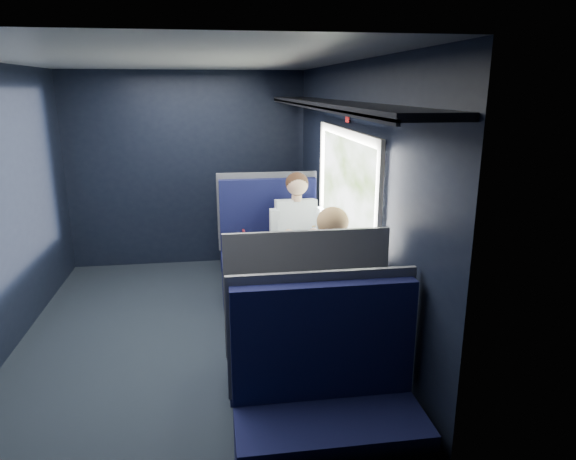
{
  "coord_description": "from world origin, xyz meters",
  "views": [
    {
      "loc": [
        0.29,
        -4.09,
        2.1
      ],
      "look_at": [
        0.9,
        0.0,
        0.95
      ],
      "focal_mm": 32.0,
      "sensor_mm": 36.0,
      "label": 1
    }
  ],
  "objects": [
    {
      "name": "woman",
      "position": [
        1.1,
        -0.71,
        0.73
      ],
      "size": [
        0.53,
        0.56,
        1.32
      ],
      "color": "black",
      "rests_on": "ground"
    },
    {
      "name": "cup",
      "position": [
        1.23,
        0.32,
        0.79
      ],
      "size": [
        0.07,
        0.07,
        0.09
      ],
      "primitive_type": "cylinder",
      "color": "white",
      "rests_on": "table"
    },
    {
      "name": "seat_row_back",
      "position": [
        0.85,
        -1.8,
        0.41
      ],
      "size": [
        1.04,
        0.51,
        1.16
      ],
      "color": "#0B0D34",
      "rests_on": "ground"
    },
    {
      "name": "bottle_small",
      "position": [
        1.25,
        0.35,
        0.85
      ],
      "size": [
        0.07,
        0.07,
        0.24
      ],
      "color": "silver",
      "rests_on": "table"
    },
    {
      "name": "seat_bay_far",
      "position": [
        0.85,
        -0.87,
        0.41
      ],
      "size": [
        1.04,
        0.62,
        1.26
      ],
      "color": "#0B0D34",
      "rests_on": "ground"
    },
    {
      "name": "table",
      "position": [
        1.03,
        0.0,
        0.66
      ],
      "size": [
        0.62,
        1.0,
        0.74
      ],
      "color": "#54565E",
      "rests_on": "ground"
    },
    {
      "name": "man",
      "position": [
        1.1,
        0.7,
        0.72
      ],
      "size": [
        0.53,
        0.56,
        1.32
      ],
      "color": "black",
      "rests_on": "ground"
    },
    {
      "name": "papers",
      "position": [
        1.02,
        -0.01,
        0.74
      ],
      "size": [
        0.73,
        0.91,
        0.01
      ],
      "primitive_type": "cube",
      "rotation": [
        0.0,
        0.0,
        0.23
      ],
      "color": "white",
      "rests_on": "table"
    },
    {
      "name": "seat_bay_near",
      "position": [
        0.84,
        0.87,
        0.42
      ],
      "size": [
        1.04,
        0.62,
        1.26
      ],
      "color": "#0B0D34",
      "rests_on": "ground"
    },
    {
      "name": "room_shell",
      "position": [
        0.02,
        0.0,
        1.48
      ],
      "size": [
        3.0,
        4.4,
        2.4
      ],
      "color": "black",
      "rests_on": "ground"
    },
    {
      "name": "ground",
      "position": [
        0.0,
        0.0,
        -0.01
      ],
      "size": [
        2.8,
        4.2,
        0.01
      ],
      "primitive_type": "cube",
      "color": "black"
    },
    {
      "name": "seat_row_front",
      "position": [
        0.85,
        1.8,
        0.41
      ],
      "size": [
        1.04,
        0.51,
        1.16
      ],
      "color": "#0B0D34",
      "rests_on": "ground"
    },
    {
      "name": "laptop",
      "position": [
        1.31,
        0.12,
        0.8
      ],
      "size": [
        0.27,
        0.33,
        0.22
      ],
      "color": "silver",
      "rests_on": "table"
    }
  ]
}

